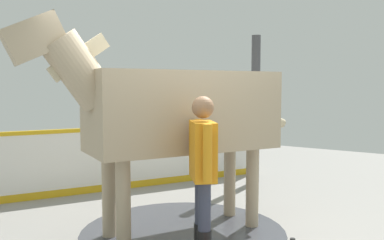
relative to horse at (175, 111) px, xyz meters
The scene contains 5 objects.
wet_patch 1.48m from the horse, 27.63° to the right, with size 2.49×2.49×0.00m, color #42444C.
barrier_wall 2.56m from the horse, 59.66° to the left, with size 5.15×2.75×1.08m.
roof_post_far 2.94m from the horse, ahead, with size 0.16×0.16×2.67m, color #4C4C51.
horse is the anchor object (origin of this frame).
handler 0.97m from the horse, 123.56° to the right, with size 0.53×0.48×1.66m.
Camera 1 is at (-3.73, -2.60, 1.76)m, focal length 38.97 mm.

